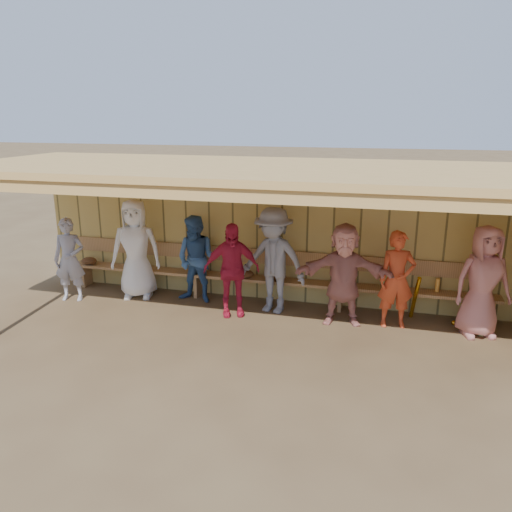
% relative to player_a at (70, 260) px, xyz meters
% --- Properties ---
extents(ground, '(90.00, 90.00, 0.00)m').
position_rel_player_a_xyz_m(ground, '(3.39, -0.30, -0.74)').
color(ground, brown).
rests_on(ground, ground).
extents(player_a, '(0.61, 0.48, 1.49)m').
position_rel_player_a_xyz_m(player_a, '(0.00, 0.00, 0.00)').
color(player_a, '#9D9CA5').
rests_on(player_a, ground).
extents(player_b, '(1.00, 0.79, 1.79)m').
position_rel_player_a_xyz_m(player_b, '(1.06, 0.46, 0.15)').
color(player_b, white).
rests_on(player_b, ground).
extents(player_c, '(0.80, 0.65, 1.55)m').
position_rel_player_a_xyz_m(player_c, '(2.20, 0.51, 0.03)').
color(player_c, '#355C92').
rests_on(player_c, ground).
extents(player_d, '(0.99, 0.70, 1.55)m').
position_rel_player_a_xyz_m(player_d, '(2.97, 0.08, 0.03)').
color(player_d, red).
rests_on(player_d, ground).
extents(player_e, '(1.27, 0.90, 1.78)m').
position_rel_player_a_xyz_m(player_e, '(3.60, 0.40, 0.14)').
color(player_e, gray).
rests_on(player_e, ground).
extents(player_f, '(1.55, 0.66, 1.62)m').
position_rel_player_a_xyz_m(player_f, '(4.77, 0.20, 0.07)').
color(player_f, tan).
rests_on(player_f, ground).
extents(player_g, '(0.62, 0.47, 1.53)m').
position_rel_player_a_xyz_m(player_g, '(5.57, 0.29, 0.02)').
color(player_g, '#CF4521').
rests_on(player_g, ground).
extents(player_h, '(0.94, 0.75, 1.69)m').
position_rel_player_a_xyz_m(player_h, '(6.79, 0.28, 0.10)').
color(player_h, '#BC706A').
rests_on(player_h, ground).
extents(dugout_structure, '(8.80, 3.20, 2.50)m').
position_rel_player_a_xyz_m(dugout_structure, '(3.78, 0.38, 0.95)').
color(dugout_structure, tan).
rests_on(dugout_structure, ground).
extents(bench, '(7.60, 0.34, 0.93)m').
position_rel_player_a_xyz_m(bench, '(3.39, 0.81, -0.22)').
color(bench, '#AE7E4A').
rests_on(bench, ground).
extents(dugout_equipment, '(7.13, 0.62, 0.80)m').
position_rel_player_a_xyz_m(dugout_equipment, '(2.95, 0.68, -0.25)').
color(dugout_equipment, gold).
rests_on(dugout_equipment, ground).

